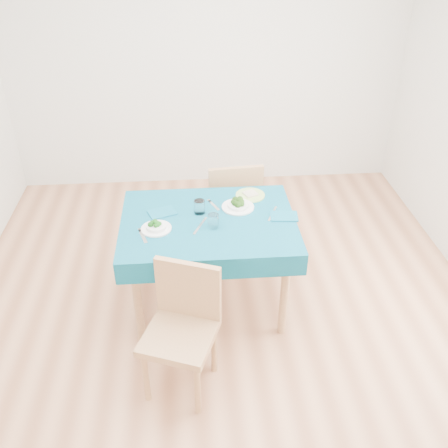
{
  "coord_description": "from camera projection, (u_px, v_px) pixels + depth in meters",
  "views": [
    {
      "loc": [
        -0.22,
        -2.74,
        2.64
      ],
      "look_at": [
        0.0,
        0.0,
        0.85
      ],
      "focal_mm": 40.0,
      "sensor_mm": 36.0,
      "label": 1
    }
  ],
  "objects": [
    {
      "name": "room_shell",
      "position": [
        224.0,
        155.0,
        3.01
      ],
      "size": [
        4.02,
        4.52,
        2.73
      ],
      "color": "#A66745",
      "rests_on": "ground"
    },
    {
      "name": "table",
      "position": [
        209.0,
        263.0,
        3.7
      ],
      "size": [
        1.21,
        0.92,
        0.76
      ],
      "primitive_type": "cube",
      "color": "#094F68",
      "rests_on": "ground"
    },
    {
      "name": "chair_near",
      "position": [
        178.0,
        326.0,
        2.96
      ],
      "size": [
        0.55,
        0.57,
        1.03
      ],
      "primitive_type": "cube",
      "rotation": [
        0.0,
        0.0,
        -0.36
      ],
      "color": "#A87A4F",
      "rests_on": "ground"
    },
    {
      "name": "chair_far",
      "position": [
        231.0,
        187.0,
        4.3
      ],
      "size": [
        0.49,
        0.53,
        1.12
      ],
      "primitive_type": "cube",
      "rotation": [
        0.0,
        0.0,
        3.23
      ],
      "color": "#A87A4F",
      "rests_on": "ground"
    },
    {
      "name": "bowl_near",
      "position": [
        156.0,
        225.0,
        3.37
      ],
      "size": [
        0.21,
        0.21,
        0.06
      ],
      "primitive_type": null,
      "color": "white",
      "rests_on": "table"
    },
    {
      "name": "bowl_far",
      "position": [
        238.0,
        203.0,
        3.61
      ],
      "size": [
        0.24,
        0.24,
        0.07
      ],
      "primitive_type": null,
      "color": "white",
      "rests_on": "table"
    },
    {
      "name": "fork_near",
      "position": [
        143.0,
        236.0,
        3.32
      ],
      "size": [
        0.07,
        0.17,
        0.0
      ],
      "primitive_type": "cube",
      "rotation": [
        0.0,
        0.0,
        0.3
      ],
      "color": "silver",
      "rests_on": "table"
    },
    {
      "name": "knife_near",
      "position": [
        200.0,
        226.0,
        3.42
      ],
      "size": [
        0.11,
        0.22,
        0.0
      ],
      "primitive_type": "cube",
      "rotation": [
        0.0,
        0.0,
        -0.42
      ],
      "color": "silver",
      "rests_on": "table"
    },
    {
      "name": "fork_far",
      "position": [
        214.0,
        205.0,
        3.65
      ],
      "size": [
        0.08,
        0.16,
        0.0
      ],
      "primitive_type": "cube",
      "rotation": [
        0.0,
        0.0,
        0.41
      ],
      "color": "silver",
      "rests_on": "table"
    },
    {
      "name": "knife_far",
      "position": [
        272.0,
        214.0,
        3.56
      ],
      "size": [
        0.1,
        0.2,
        0.0
      ],
      "primitive_type": "cube",
      "rotation": [
        0.0,
        0.0,
        -0.42
      ],
      "color": "silver",
      "rests_on": "table"
    },
    {
      "name": "napkin_near",
      "position": [
        162.0,
        213.0,
        3.56
      ],
      "size": [
        0.22,
        0.19,
        0.01
      ],
      "primitive_type": "cube",
      "rotation": [
        0.0,
        0.0,
        0.37
      ],
      "color": "#0D5973",
      "rests_on": "table"
    },
    {
      "name": "napkin_far",
      "position": [
        284.0,
        216.0,
        3.52
      ],
      "size": [
        0.2,
        0.15,
        0.01
      ],
      "primitive_type": "cube",
      "rotation": [
        0.0,
        0.0,
        -0.09
      ],
      "color": "#0D5973",
      "rests_on": "table"
    },
    {
      "name": "tumbler_center",
      "position": [
        199.0,
        207.0,
        3.54
      ],
      "size": [
        0.08,
        0.08,
        0.1
      ],
      "primitive_type": "cylinder",
      "color": "white",
      "rests_on": "table"
    },
    {
      "name": "tumbler_side",
      "position": [
        213.0,
        221.0,
        3.39
      ],
      "size": [
        0.08,
        0.08,
        0.1
      ],
      "primitive_type": "cylinder",
      "color": "white",
      "rests_on": "table"
    },
    {
      "name": "side_plate",
      "position": [
        250.0,
        195.0,
        3.77
      ],
      "size": [
        0.22,
        0.22,
        0.01
      ],
      "primitive_type": "cylinder",
      "color": "#A8D065",
      "rests_on": "table"
    },
    {
      "name": "bread_slice",
      "position": [
        250.0,
        194.0,
        3.77
      ],
      "size": [
        0.12,
        0.12,
        0.01
      ],
      "primitive_type": "cube",
      "rotation": [
        0.0,
        0.0,
        0.43
      ],
      "color": "beige",
      "rests_on": "side_plate"
    }
  ]
}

